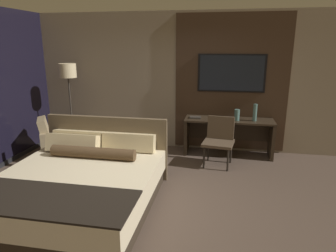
% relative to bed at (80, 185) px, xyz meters
% --- Properties ---
extents(ground_plane, '(16.00, 16.00, 0.00)m').
position_rel_bed_xyz_m(ground_plane, '(0.94, 0.11, -0.31)').
color(ground_plane, '#4C3D33').
extents(wall_back_tv_panel, '(7.20, 0.09, 2.80)m').
position_rel_bed_xyz_m(wall_back_tv_panel, '(1.08, 2.71, 1.09)').
color(wall_back_tv_panel, gray).
rests_on(wall_back_tv_panel, ground_plane).
extents(bed, '(2.03, 2.25, 1.02)m').
position_rel_bed_xyz_m(bed, '(0.00, 0.00, 0.00)').
color(bed, '#33281E').
rests_on(bed, ground_plane).
extents(desk, '(1.73, 0.53, 0.74)m').
position_rel_bed_xyz_m(desk, '(2.01, 2.42, 0.19)').
color(desk, '#2D2319').
rests_on(desk, ground_plane).
extents(tv, '(1.31, 0.04, 0.74)m').
position_rel_bed_xyz_m(tv, '(2.01, 2.63, 1.30)').
color(tv, black).
extents(desk_chair, '(0.60, 0.59, 0.88)m').
position_rel_bed_xyz_m(desk_chair, '(1.84, 1.87, 0.21)').
color(desk_chair, '#4C3D2D').
rests_on(desk_chair, ground_plane).
extents(armchair_by_window, '(0.95, 0.96, 0.81)m').
position_rel_bed_xyz_m(armchair_by_window, '(-1.27, 1.66, -0.03)').
color(armchair_by_window, '#998460').
rests_on(armchair_by_window, ground_plane).
extents(floor_lamp, '(0.34, 0.34, 1.79)m').
position_rel_bed_xyz_m(floor_lamp, '(-1.24, 2.18, 1.19)').
color(floor_lamp, '#282623').
rests_on(floor_lamp, ground_plane).
extents(vase_tall, '(0.07, 0.07, 0.33)m').
position_rel_bed_xyz_m(vase_tall, '(2.48, 2.34, 0.59)').
color(vase_tall, '#4C706B').
rests_on(vase_tall, desk).
extents(vase_short, '(0.10, 0.10, 0.22)m').
position_rel_bed_xyz_m(vase_short, '(2.15, 2.31, 0.54)').
color(vase_short, '#4C706B').
rests_on(vase_short, desk).
extents(book, '(0.22, 0.16, 0.03)m').
position_rel_bed_xyz_m(book, '(1.34, 2.35, 0.44)').
color(book, '#332D28').
rests_on(book, desk).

